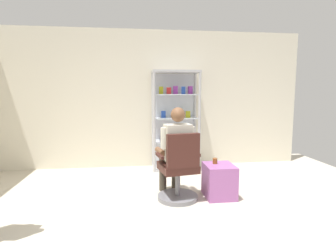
# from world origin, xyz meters

# --- Properties ---
(ground_plane) EXTENTS (7.20, 7.20, 0.00)m
(ground_plane) POSITION_xyz_m (0.00, 0.00, 0.00)
(ground_plane) COLOR beige
(back_wall) EXTENTS (6.00, 0.10, 2.70)m
(back_wall) POSITION_xyz_m (0.00, 3.00, 1.35)
(back_wall) COLOR silver
(back_wall) RESTS_ON ground
(display_cabinet_main) EXTENTS (0.90, 0.45, 1.90)m
(display_cabinet_main) POSITION_xyz_m (0.40, 2.76, 0.97)
(display_cabinet_main) COLOR #B7B7BC
(display_cabinet_main) RESTS_ON ground
(office_chair) EXTENTS (0.60, 0.56, 0.96)m
(office_chair) POSITION_xyz_m (0.21, 1.11, 0.39)
(office_chair) COLOR slate
(office_chair) RESTS_ON ground
(seated_shopkeeper) EXTENTS (0.54, 0.61, 1.29)m
(seated_shopkeeper) POSITION_xyz_m (0.18, 1.28, 0.71)
(seated_shopkeeper) COLOR #3F382D
(seated_shopkeeper) RESTS_ON ground
(storage_crate) EXTENTS (0.41, 0.45, 0.47)m
(storage_crate) POSITION_xyz_m (0.80, 1.18, 0.24)
(storage_crate) COLOR #9E599E
(storage_crate) RESTS_ON ground
(tea_glass) EXTENTS (0.07, 0.07, 0.08)m
(tea_glass) POSITION_xyz_m (0.75, 1.25, 0.51)
(tea_glass) COLOR brown
(tea_glass) RESTS_ON storage_crate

